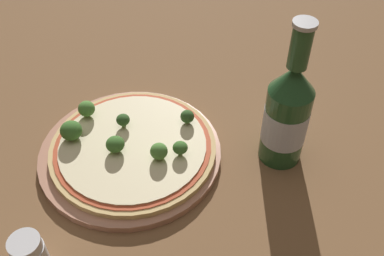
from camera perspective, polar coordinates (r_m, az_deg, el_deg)
name	(u,v)px	position (r m, az deg, el deg)	size (l,w,h in m)	color
ground_plane	(123,145)	(0.75, -8.72, -2.11)	(3.00, 3.00, 0.00)	brown
plate	(131,153)	(0.73, -7.81, -3.14)	(0.29, 0.29, 0.01)	tan
pizza	(133,147)	(0.72, -7.50, -2.43)	(0.26, 0.26, 0.01)	tan
broccoli_floret_0	(115,144)	(0.70, -9.69, -2.05)	(0.03, 0.03, 0.03)	#7A9E5B
broccoli_floret_1	(187,117)	(0.73, -0.60, 1.46)	(0.02, 0.02, 0.02)	#7A9E5B
broccoli_floret_2	(71,131)	(0.73, -15.10, -0.31)	(0.03, 0.03, 0.03)	#7A9E5B
broccoli_floret_3	(120,120)	(0.73, -9.11, 1.04)	(0.02, 0.02, 0.02)	#7A9E5B
broccoli_floret_4	(180,148)	(0.68, -1.51, -2.53)	(0.02, 0.02, 0.02)	#7A9E5B
broccoli_floret_5	(159,151)	(0.68, -4.22, -2.97)	(0.03, 0.03, 0.03)	#7A9E5B
broccoli_floret_6	(86,109)	(0.76, -13.25, 2.39)	(0.03, 0.03, 0.03)	#7A9E5B
beer_bottle	(287,114)	(0.68, 11.96, 1.79)	(0.07, 0.07, 0.24)	#234C28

